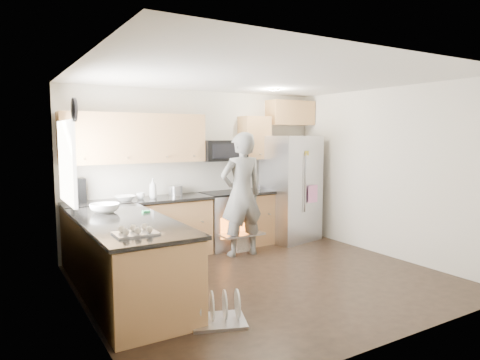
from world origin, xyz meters
TOP-DOWN VIEW (x-y plane):
  - ground at (0.00, 0.00)m, footprint 4.50×4.50m
  - room_shell at (-0.04, 0.02)m, footprint 4.54×4.04m
  - back_cabinet_run at (-0.59, 1.75)m, footprint 4.45×0.64m
  - peninsula at (-1.75, 0.25)m, footprint 0.96×2.36m
  - stove_range at (0.35, 1.69)m, footprint 0.76×0.97m
  - refrigerator at (1.58, 1.54)m, footprint 1.02×0.86m
  - person at (0.31, 1.14)m, footprint 0.73×0.50m
  - dish_rack at (-1.15, -0.83)m, footprint 0.65×0.59m

SIDE VIEW (x-z plane):
  - ground at x=0.00m, z-range 0.00..0.00m
  - dish_rack at x=-1.15m, z-range -0.08..0.26m
  - peninsula at x=-1.75m, z-range -0.05..0.98m
  - stove_range at x=0.35m, z-range -0.22..1.57m
  - refrigerator at x=1.58m, z-range 0.00..1.86m
  - person at x=0.31m, z-range 0.00..1.92m
  - back_cabinet_run at x=-0.59m, z-range -0.29..2.21m
  - room_shell at x=-0.04m, z-range 0.36..2.98m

